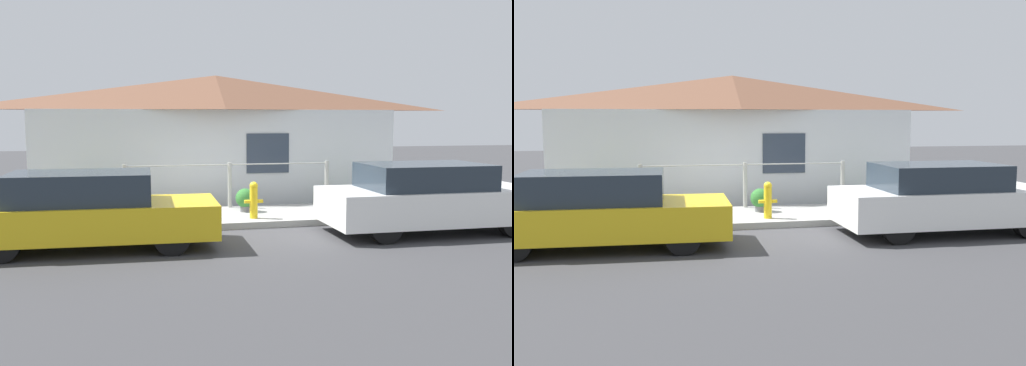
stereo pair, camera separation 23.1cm
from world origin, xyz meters
TOP-DOWN VIEW (x-y plane):
  - ground_plane at (0.00, 0.00)m, footprint 60.00×60.00m
  - sidewalk at (0.00, 1.08)m, footprint 24.00×2.16m
  - house at (0.00, 3.89)m, footprint 9.59×2.23m
  - fence at (0.00, 2.01)m, footprint 4.90×0.10m
  - car_left at (-3.01, -1.09)m, footprint 4.30×1.82m
  - car_right at (3.38, -1.09)m, footprint 4.23×1.79m
  - fire_hydrant at (0.22, 0.45)m, footprint 0.39×0.18m
  - potted_plant_near_hydrant at (0.22, 1.32)m, footprint 0.44×0.44m
  - potted_plant_by_fence at (-3.04, 1.81)m, footprint 0.59×0.59m
  - potted_plant_corner at (3.24, 1.88)m, footprint 0.46×0.46m

SIDE VIEW (x-z plane):
  - ground_plane at x=0.00m, z-range 0.00..0.00m
  - sidewalk at x=0.00m, z-range 0.00..0.14m
  - potted_plant_near_hydrant at x=0.22m, z-range 0.16..0.69m
  - potted_plant_corner at x=3.24m, z-range 0.18..0.76m
  - potted_plant_by_fence at x=-3.04m, z-range 0.17..0.86m
  - fire_hydrant at x=0.22m, z-range 0.16..0.93m
  - car_left at x=-3.01m, z-range 0.00..1.32m
  - car_right at x=3.38m, z-range 0.00..1.36m
  - fence at x=0.00m, z-range 0.20..1.26m
  - house at x=0.00m, z-range 1.01..4.35m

